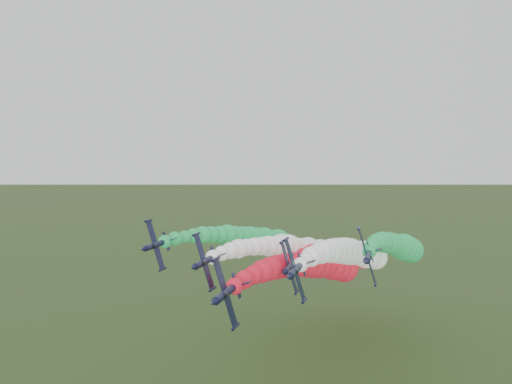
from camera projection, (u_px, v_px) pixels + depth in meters
jet_lead at (319, 266)px, 119.91m from camera, size 14.95×83.49×20.47m
jet_inner_left at (298, 250)px, 137.54m from camera, size 15.41×83.95×20.93m
jet_inner_right at (355, 254)px, 126.20m from camera, size 14.67×83.22×20.19m
jet_outer_left at (259, 240)px, 148.12m from camera, size 14.79×83.33×20.31m
jet_outer_right at (400, 247)px, 137.76m from camera, size 14.97×83.51×20.49m
jet_trail at (347, 254)px, 145.32m from camera, size 15.04×83.58×20.56m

